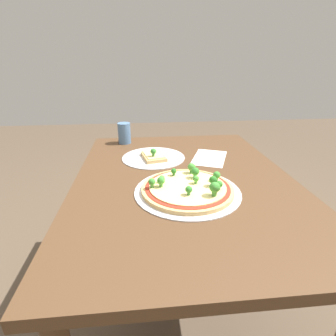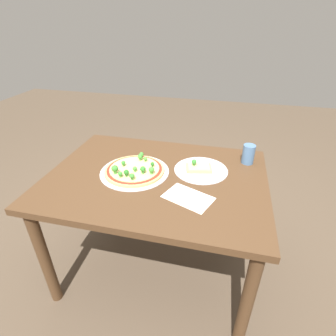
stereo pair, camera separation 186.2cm
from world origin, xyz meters
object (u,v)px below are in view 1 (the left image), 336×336
at_px(dining_table, 183,197).
at_px(drinking_cup, 124,133).
at_px(pizza_tray_whole, 188,188).
at_px(pizza_tray_slice, 154,157).

relative_size(dining_table, drinking_cup, 10.35).
height_order(dining_table, pizza_tray_whole, pizza_tray_whole).
relative_size(pizza_tray_whole, pizza_tray_slice, 1.27).
bearing_deg(pizza_tray_whole, drinking_cup, -157.17).
distance_m(dining_table, pizza_tray_slice, 0.27).
bearing_deg(dining_table, pizza_tray_whole, -2.22).
xyz_separation_m(dining_table, drinking_cup, (-0.48, -0.26, 0.15)).
height_order(dining_table, pizza_tray_slice, pizza_tray_slice).
relative_size(pizza_tray_slice, drinking_cup, 2.63).
distance_m(pizza_tray_slice, drinking_cup, 0.30).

